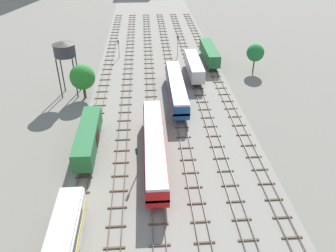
% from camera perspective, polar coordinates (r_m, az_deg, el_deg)
% --- Properties ---
extents(ground_plane, '(480.00, 480.00, 0.00)m').
position_cam_1_polar(ground_plane, '(71.05, -0.97, 6.26)').
color(ground_plane, slate).
extents(ballast_bed, '(28.77, 176.00, 0.01)m').
position_cam_1_polar(ballast_bed, '(71.05, -0.97, 6.26)').
color(ballast_bed, gray).
rests_on(ballast_bed, ground).
extents(track_far_left, '(2.40, 126.00, 0.29)m').
position_cam_1_polar(track_far_left, '(72.40, -10.91, 6.29)').
color(track_far_left, '#47382D').
rests_on(track_far_left, ground).
extents(track_left, '(2.40, 126.00, 0.29)m').
position_cam_1_polar(track_left, '(71.94, -6.98, 6.48)').
color(track_left, '#47382D').
rests_on(track_left, ground).
extents(track_centre_left, '(2.40, 126.00, 0.29)m').
position_cam_1_polar(track_centre_left, '(71.83, -3.01, 6.64)').
color(track_centre_left, '#47382D').
rests_on(track_centre_left, ground).
extents(track_centre, '(2.40, 126.00, 0.29)m').
position_cam_1_polar(track_centre, '(72.05, 0.96, 6.76)').
color(track_centre, '#47382D').
rests_on(track_centre, ground).
extents(track_centre_right, '(2.40, 126.00, 0.29)m').
position_cam_1_polar(track_centre_right, '(72.62, 4.89, 6.85)').
color(track_centre_right, '#47382D').
rests_on(track_centre_right, ground).
extents(track_right, '(2.40, 126.00, 0.29)m').
position_cam_1_polar(track_right, '(73.51, 8.74, 6.91)').
color(track_right, '#47382D').
rests_on(track_right, ground).
extents(passenger_coach_centre_left_near, '(2.96, 22.00, 3.80)m').
position_cam_1_polar(passenger_coach_centre_left_near, '(48.87, -2.34, -3.25)').
color(passenger_coach_centre_left_near, red).
rests_on(passenger_coach_centre_left_near, ground).
extents(freight_boxcar_far_left_mid, '(2.87, 14.00, 3.60)m').
position_cam_1_polar(freight_boxcar_far_left_mid, '(52.39, -13.35, -1.74)').
color(freight_boxcar_far_left_mid, '#286638').
rests_on(freight_boxcar_far_left_mid, ground).
extents(diesel_railcar_centre_midfar, '(2.96, 20.50, 3.80)m').
position_cam_1_polar(diesel_railcar_centre_midfar, '(65.69, 1.42, 6.53)').
color(diesel_railcar_centre_midfar, '#194C8C').
rests_on(diesel_railcar_centre_midfar, ground).
extents(freight_boxcar_centre_right_far, '(2.87, 14.00, 3.60)m').
position_cam_1_polar(freight_boxcar_centre_right_far, '(76.48, 4.40, 10.09)').
color(freight_boxcar_centre_right_far, beige).
rests_on(freight_boxcar_centre_right_far, ground).
extents(freight_boxcar_right_farther, '(2.87, 14.00, 3.60)m').
position_cam_1_polar(freight_boxcar_right_farther, '(84.91, 7.02, 12.20)').
color(freight_boxcar_right_farther, '#286638').
rests_on(freight_boxcar_right_farther, ground).
extents(water_tower, '(4.28, 4.28, 10.89)m').
position_cam_1_polar(water_tower, '(68.24, -17.10, 12.19)').
color(water_tower, '#2D2826').
rests_on(water_tower, ground).
extents(signal_post_nearest, '(0.28, 0.47, 5.72)m').
position_cam_1_polar(signal_post_nearest, '(87.22, 1.65, 13.76)').
color(signal_post_nearest, gray).
rests_on(signal_post_nearest, ground).
extents(signal_post_near, '(0.28, 0.47, 4.50)m').
position_cam_1_polar(signal_post_near, '(46.19, -5.29, -5.29)').
color(signal_post_near, gray).
rests_on(signal_post_near, ground).
extents(signal_post_mid, '(0.28, 0.47, 4.69)m').
position_cam_1_polar(signal_post_mid, '(87.80, -8.35, 13.16)').
color(signal_post_mid, gray).
rests_on(signal_post_mid, ground).
extents(lineside_tree_1, '(3.93, 3.93, 6.57)m').
position_cam_1_polar(lineside_tree_1, '(80.29, 14.54, 11.88)').
color(lineside_tree_1, '#4C331E').
rests_on(lineside_tree_1, ground).
extents(lineside_tree_2, '(4.87, 4.87, 6.92)m').
position_cam_1_polar(lineside_tree_2, '(67.55, -14.25, 8.01)').
color(lineside_tree_2, '#4C331E').
rests_on(lineside_tree_2, ground).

